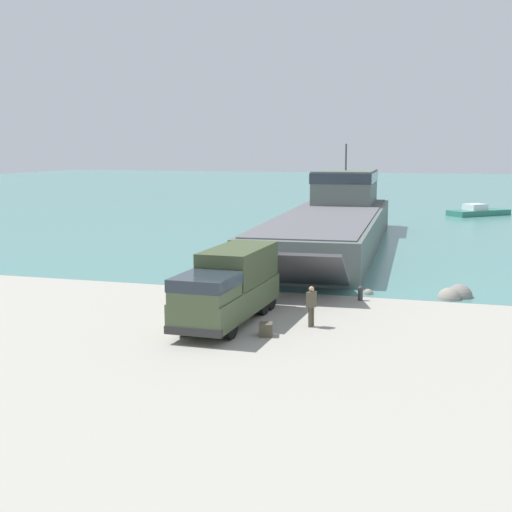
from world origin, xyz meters
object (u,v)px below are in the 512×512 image
(cargo_crate, at_px, (266,329))
(military_truck, at_px, (229,285))
(soldier_on_ramp, at_px, (311,303))
(landing_craft, at_px, (334,218))
(moored_boat_a, at_px, (478,212))
(mooring_bollard, at_px, (360,293))

(cargo_crate, bearing_deg, military_truck, 142.34)
(soldier_on_ramp, bearing_deg, landing_craft, -53.60)
(landing_craft, distance_m, military_truck, 27.64)
(moored_boat_a, bearing_deg, mooring_bollard, -49.90)
(military_truck, relative_size, soldier_on_ramp, 4.61)
(mooring_bollard, xyz_separation_m, cargo_crate, (-2.69, -7.93, -0.13))
(landing_craft, height_order, cargo_crate, landing_craft)
(landing_craft, relative_size, military_truck, 4.62)
(moored_boat_a, height_order, mooring_bollard, moored_boat_a)
(military_truck, relative_size, cargo_crate, 12.75)
(cargo_crate, bearing_deg, moored_boat_a, 81.40)
(military_truck, distance_m, mooring_bollard, 8.02)
(military_truck, height_order, mooring_bollard, military_truck)
(moored_boat_a, bearing_deg, cargo_crate, -51.61)
(soldier_on_ramp, height_order, cargo_crate, soldier_on_ramp)
(soldier_on_ramp, bearing_deg, cargo_crate, 81.33)
(military_truck, xyz_separation_m, cargo_crate, (2.19, -1.69, -1.39))
(moored_boat_a, bearing_deg, military_truck, -54.07)
(landing_craft, xyz_separation_m, soldier_on_ramp, (4.20, -27.34, -0.95))
(landing_craft, relative_size, moored_boat_a, 5.32)
(soldier_on_ramp, bearing_deg, military_truck, 32.26)
(military_truck, bearing_deg, soldier_on_ramp, 95.59)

